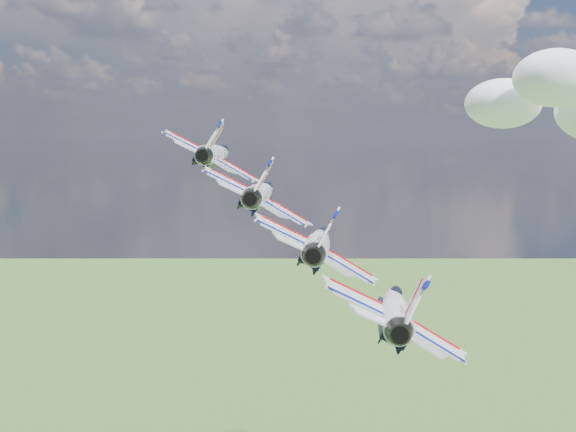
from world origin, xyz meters
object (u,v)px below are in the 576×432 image
(jet_1, at_px, (261,193))
(jet_2, at_px, (319,243))
(jet_3, at_px, (395,308))
(jet_0, at_px, (216,154))

(jet_1, height_order, jet_2, jet_1)
(jet_3, bearing_deg, jet_1, 122.85)
(jet_3, bearing_deg, jet_2, 122.85)
(jet_3, bearing_deg, jet_0, 122.85)
(jet_1, height_order, jet_3, jet_1)
(jet_0, height_order, jet_3, jet_0)
(jet_1, distance_m, jet_3, 23.93)
(jet_0, bearing_deg, jet_1, -57.15)
(jet_0, bearing_deg, jet_2, -57.15)
(jet_0, distance_m, jet_3, 35.89)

